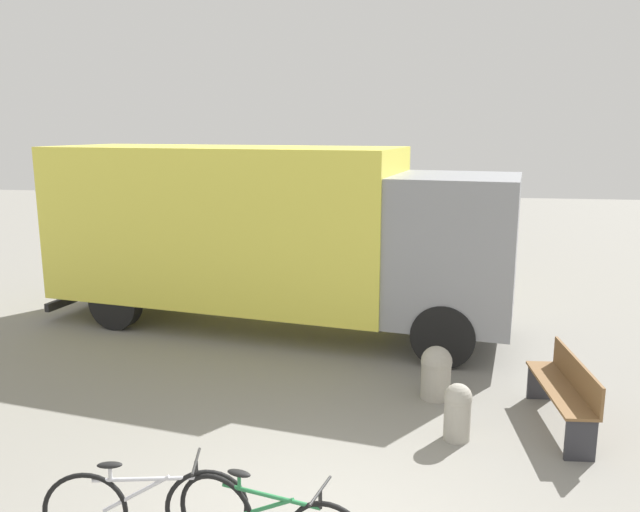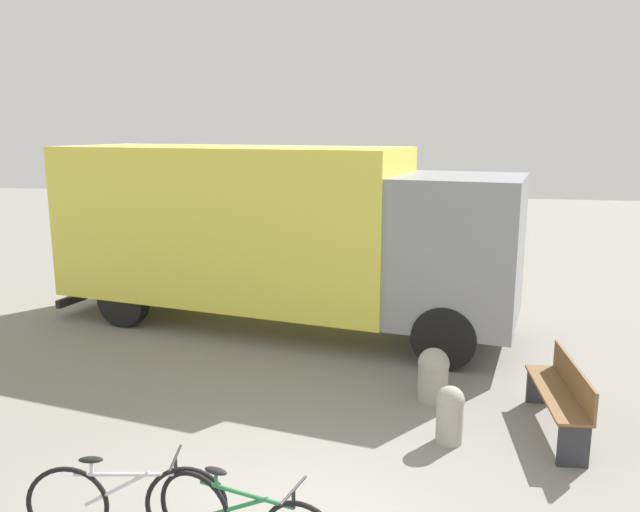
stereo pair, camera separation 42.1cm
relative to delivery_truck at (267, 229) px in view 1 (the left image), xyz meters
The scene contains 5 objects.
delivery_truck is the anchor object (origin of this frame).
park_bench 5.87m from the delivery_truck, 36.90° to the right, with size 0.54×1.77×0.89m.
bicycle_near 6.56m from the delivery_truck, 86.47° to the right, with size 1.78×0.51×0.84m.
bollard_near_bench 5.32m from the delivery_truck, 50.69° to the right, with size 0.33×0.33×0.70m.
bollard_far_bench 4.37m from the delivery_truck, 42.87° to the right, with size 0.43×0.43×0.74m.
Camera 1 is at (0.84, -4.70, 3.66)m, focal length 35.00 mm.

